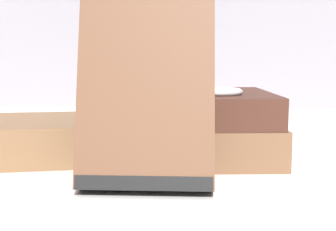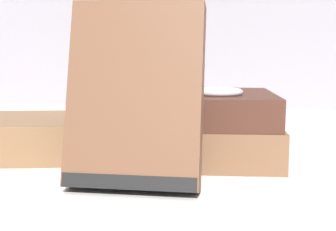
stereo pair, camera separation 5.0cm
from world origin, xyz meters
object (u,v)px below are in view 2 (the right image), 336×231
book_flat_top (178,107)px  book_leaning_front (141,101)px  book_flat_bottom (183,139)px  reading_glasses (181,129)px  pocket_watch (219,92)px

book_flat_top → book_leaning_front: book_leaning_front is taller
book_leaning_front → book_flat_bottom: bearing=79.9°
book_flat_top → reading_glasses: book_flat_top is taller
book_flat_bottom → pocket_watch: 0.07m
book_flat_bottom → book_flat_top: (-0.00, -0.01, 0.04)m
pocket_watch → reading_glasses: (-0.07, 0.20, -0.07)m
reading_glasses → book_flat_bottom: bearing=-76.3°
book_flat_bottom → reading_glasses: size_ratio=2.02×
book_leaning_front → pocket_watch: book_leaning_front is taller
book_flat_bottom → reading_glasses: bearing=93.6°
book_flat_top → pocket_watch: 0.05m
book_flat_top → pocket_watch: (0.05, -0.02, 0.02)m
pocket_watch → reading_glasses: size_ratio=0.51×
book_flat_bottom → book_flat_top: bearing=-122.3°
book_flat_top → reading_glasses: bearing=90.8°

